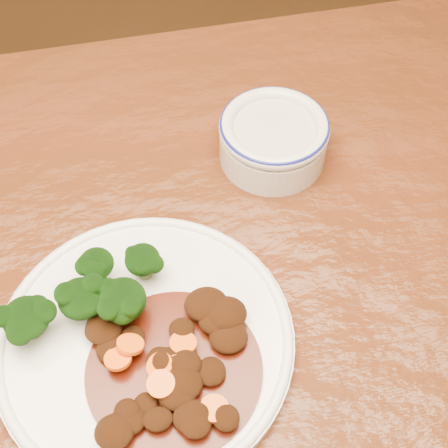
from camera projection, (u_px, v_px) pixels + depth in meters
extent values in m
cube|color=#51200E|center=(152.00, 304.00, 0.70)|extent=(1.54, 0.97, 0.04)
cylinder|color=white|center=(145.00, 341.00, 0.64)|extent=(0.31, 0.31, 0.01)
torus|color=white|center=(145.00, 338.00, 0.64)|extent=(0.30, 0.30, 0.01)
cylinder|color=olive|center=(126.00, 312.00, 0.64)|extent=(0.01, 0.01, 0.02)
ellipsoid|color=black|center=(123.00, 300.00, 0.62)|extent=(0.05, 0.05, 0.04)
cylinder|color=olive|center=(85.00, 310.00, 0.65)|extent=(0.01, 0.01, 0.02)
ellipsoid|color=black|center=(80.00, 299.00, 0.63)|extent=(0.05, 0.05, 0.04)
cylinder|color=olive|center=(145.00, 270.00, 0.67)|extent=(0.01, 0.01, 0.02)
ellipsoid|color=black|center=(142.00, 260.00, 0.66)|extent=(0.04, 0.04, 0.03)
cylinder|color=olive|center=(32.00, 329.00, 0.63)|extent=(0.01, 0.01, 0.02)
ellipsoid|color=black|center=(26.00, 318.00, 0.61)|extent=(0.05, 0.05, 0.04)
cylinder|color=olive|center=(100.00, 274.00, 0.67)|extent=(0.01, 0.01, 0.02)
ellipsoid|color=black|center=(96.00, 263.00, 0.65)|extent=(0.04, 0.04, 0.03)
cylinder|color=#481207|center=(174.00, 370.00, 0.61)|extent=(0.18, 0.18, 0.00)
ellipsoid|color=black|center=(145.00, 404.00, 0.59)|extent=(0.02, 0.02, 0.01)
ellipsoid|color=black|center=(127.00, 412.00, 0.58)|extent=(0.02, 0.03, 0.01)
ellipsoid|color=black|center=(231.00, 327.00, 0.63)|extent=(0.03, 0.03, 0.01)
ellipsoid|color=black|center=(112.00, 349.00, 0.62)|extent=(0.03, 0.03, 0.02)
ellipsoid|color=black|center=(160.00, 360.00, 0.61)|extent=(0.03, 0.03, 0.01)
ellipsoid|color=black|center=(104.00, 328.00, 0.63)|extent=(0.04, 0.04, 0.02)
ellipsoid|color=black|center=(158.00, 419.00, 0.57)|extent=(0.03, 0.02, 0.01)
ellipsoid|color=black|center=(229.00, 337.00, 0.62)|extent=(0.04, 0.04, 0.02)
ellipsoid|color=black|center=(180.00, 385.00, 0.59)|extent=(0.04, 0.04, 0.02)
ellipsoid|color=black|center=(182.00, 329.00, 0.63)|extent=(0.03, 0.03, 0.01)
ellipsoid|color=black|center=(133.00, 337.00, 0.62)|extent=(0.02, 0.02, 0.01)
ellipsoid|color=black|center=(211.00, 372.00, 0.60)|extent=(0.03, 0.03, 0.01)
ellipsoid|color=black|center=(167.00, 361.00, 0.61)|extent=(0.03, 0.03, 0.02)
ellipsoid|color=black|center=(216.00, 319.00, 0.63)|extent=(0.04, 0.04, 0.02)
ellipsoid|color=black|center=(196.00, 425.00, 0.57)|extent=(0.03, 0.03, 0.01)
ellipsoid|color=black|center=(102.00, 330.00, 0.63)|extent=(0.03, 0.03, 0.02)
ellipsoid|color=black|center=(193.00, 417.00, 0.58)|extent=(0.04, 0.03, 0.02)
ellipsoid|color=black|center=(226.00, 314.00, 0.63)|extent=(0.04, 0.04, 0.02)
ellipsoid|color=black|center=(226.00, 418.00, 0.57)|extent=(0.03, 0.03, 0.01)
ellipsoid|color=black|center=(177.00, 393.00, 0.59)|extent=(0.04, 0.03, 0.02)
ellipsoid|color=black|center=(184.00, 365.00, 0.60)|extent=(0.03, 0.03, 0.02)
ellipsoid|color=black|center=(206.00, 304.00, 0.64)|extent=(0.05, 0.04, 0.02)
ellipsoid|color=black|center=(131.00, 421.00, 0.57)|extent=(0.03, 0.03, 0.01)
ellipsoid|color=black|center=(114.00, 432.00, 0.57)|extent=(0.04, 0.03, 0.02)
cylinder|color=#F6590D|center=(130.00, 344.00, 0.61)|extent=(0.03, 0.03, 0.02)
cylinder|color=#F6590D|center=(183.00, 343.00, 0.61)|extent=(0.04, 0.04, 0.01)
cylinder|color=#F6590D|center=(160.00, 366.00, 0.60)|extent=(0.04, 0.04, 0.02)
cylinder|color=#F6590D|center=(177.00, 369.00, 0.60)|extent=(0.04, 0.04, 0.02)
cylinder|color=#F6590D|center=(214.00, 408.00, 0.58)|extent=(0.03, 0.03, 0.01)
cylinder|color=#F6590D|center=(118.00, 359.00, 0.60)|extent=(0.03, 0.03, 0.01)
cylinder|color=#F6590D|center=(161.00, 384.00, 0.58)|extent=(0.04, 0.04, 0.01)
cylinder|color=beige|center=(273.00, 145.00, 0.78)|extent=(0.13, 0.13, 0.04)
cylinder|color=beige|center=(274.00, 130.00, 0.76)|extent=(0.10, 0.10, 0.01)
torus|color=beige|center=(274.00, 127.00, 0.76)|extent=(0.14, 0.14, 0.02)
torus|color=navy|center=(275.00, 125.00, 0.76)|extent=(0.13, 0.13, 0.01)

